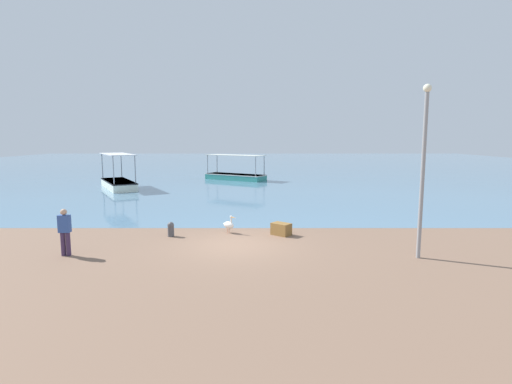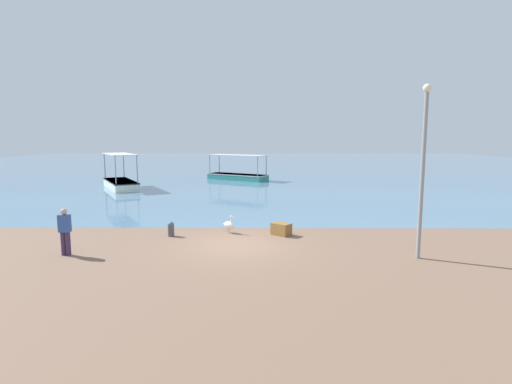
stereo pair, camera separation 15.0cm
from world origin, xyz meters
name	(u,v)px [view 1 (the left image)]	position (x,y,z in m)	size (l,w,h in m)	color
ground	(236,245)	(0.00, 0.00, 0.00)	(120.00, 120.00, 0.00)	#7D5E4B
harbor_water	(252,164)	(0.00, 48.00, 0.00)	(110.00, 90.00, 0.00)	slate
fishing_boat_near_left	(236,175)	(-1.28, 24.65, 0.48)	(6.35, 4.90, 2.49)	teal
fishing_boat_center	(119,182)	(-10.63, 17.73, 0.53)	(4.61, 6.21, 2.87)	white
pelican	(229,225)	(-0.40, 2.03, 0.38)	(0.66, 0.63, 0.80)	#E0997A
lamp_post	(424,163)	(6.47, -1.63, 3.33)	(0.28, 0.28, 5.93)	gray
mooring_bollard	(172,229)	(-2.83, 1.43, 0.33)	(0.28, 0.28, 0.63)	#47474C
fisherman_standing	(66,231)	(-5.97, -1.37, 0.91)	(0.40, 0.23, 1.69)	#3F2B4D
cargo_crate	(282,229)	(1.88, 1.67, 0.26)	(0.80, 0.51, 0.52)	olive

